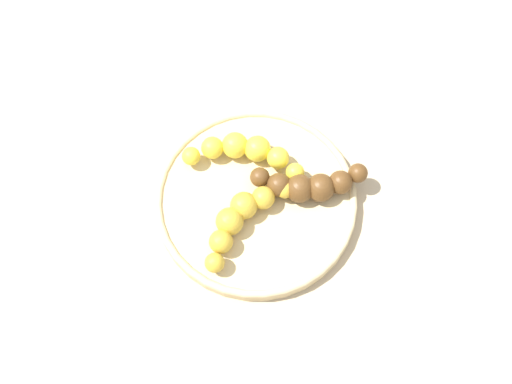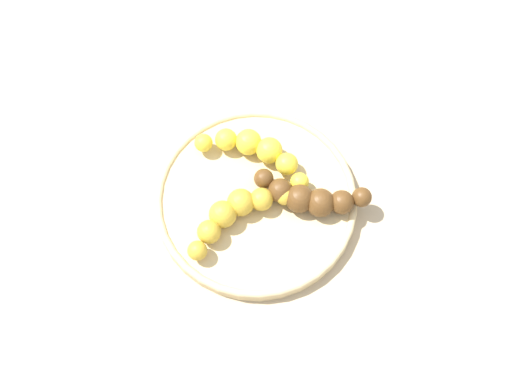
{
  "view_description": "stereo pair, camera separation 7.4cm",
  "coord_description": "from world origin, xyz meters",
  "px_view_note": "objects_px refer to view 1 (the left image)",
  "views": [
    {
      "loc": [
        0.19,
        -0.23,
        0.72
      ],
      "look_at": [
        0.0,
        0.0,
        0.04
      ],
      "focal_mm": 40.45,
      "sensor_mm": 36.0,
      "label": 1
    },
    {
      "loc": [
        0.24,
        -0.17,
        0.72
      ],
      "look_at": [
        0.0,
        0.0,
        0.04
      ],
      "focal_mm": 40.45,
      "sensor_mm": 36.0,
      "label": 2
    }
  ],
  "objects_px": {
    "banana_spotted": "(243,218)",
    "banana_overripe": "(310,184)",
    "banana_yellow": "(245,152)",
    "fruit_bowl": "(256,200)"
  },
  "relations": [
    {
      "from": "banana_spotted",
      "to": "banana_overripe",
      "type": "distance_m",
      "value": 0.1
    },
    {
      "from": "banana_yellow",
      "to": "fruit_bowl",
      "type": "bearing_deg",
      "value": -156.45
    },
    {
      "from": "fruit_bowl",
      "to": "banana_yellow",
      "type": "relative_size",
      "value": 1.84
    },
    {
      "from": "fruit_bowl",
      "to": "banana_overripe",
      "type": "distance_m",
      "value": 0.07
    },
    {
      "from": "banana_spotted",
      "to": "banana_overripe",
      "type": "bearing_deg",
      "value": -110.21
    },
    {
      "from": "fruit_bowl",
      "to": "banana_overripe",
      "type": "xyz_separation_m",
      "value": [
        0.05,
        0.05,
        0.03
      ]
    },
    {
      "from": "banana_yellow",
      "to": "banana_overripe",
      "type": "xyz_separation_m",
      "value": [
        0.09,
        0.02,
        0.0
      ]
    },
    {
      "from": "banana_yellow",
      "to": "banana_spotted",
      "type": "distance_m",
      "value": 0.09
    },
    {
      "from": "banana_spotted",
      "to": "banana_yellow",
      "type": "bearing_deg",
      "value": -49.98
    },
    {
      "from": "fruit_bowl",
      "to": "banana_yellow",
      "type": "distance_m",
      "value": 0.07
    }
  ]
}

